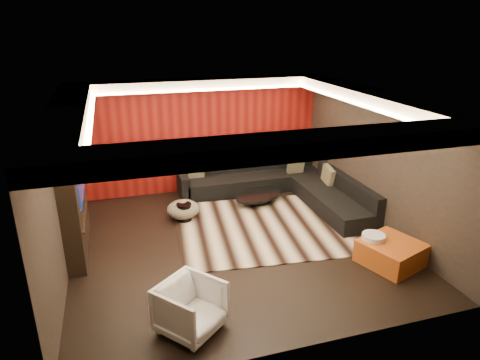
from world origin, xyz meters
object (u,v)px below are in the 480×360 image
object	(u,v)px
coffee_table	(259,198)
orange_ottoman	(391,253)
drum_stool	(184,212)
white_side_table	(372,247)
sectional_sofa	(281,187)
armchair	(191,308)

from	to	relation	value
coffee_table	orange_ottoman	xyz separation A→B (m)	(1.34, -3.22, 0.08)
coffee_table	drum_stool	size ratio (longest dim) A/B	3.41
white_side_table	sectional_sofa	xyz separation A→B (m)	(-0.45, 3.19, 0.01)
white_side_table	armchair	bearing A→B (deg)	-165.26
drum_stool	white_side_table	distance (m)	3.90
drum_stool	orange_ottoman	xyz separation A→B (m)	(3.20, -2.77, -0.00)
coffee_table	armchair	world-z (taller)	armchair
armchair	sectional_sofa	size ratio (longest dim) A/B	0.22
coffee_table	drum_stool	xyz separation A→B (m)	(-1.85, -0.45, 0.08)
drum_stool	armchair	xyz separation A→B (m)	(-0.51, -3.47, 0.16)
drum_stool	armchair	size ratio (longest dim) A/B	0.47
white_side_table	armchair	size ratio (longest dim) A/B	0.63
orange_ottoman	drum_stool	bearing A→B (deg)	139.12
orange_ottoman	white_side_table	bearing A→B (deg)	140.58
coffee_table	armchair	size ratio (longest dim) A/B	1.60
orange_ottoman	armchair	xyz separation A→B (m)	(-3.70, -0.70, 0.16)
coffee_table	sectional_sofa	world-z (taller)	sectional_sofa
drum_stool	white_side_table	bearing A→B (deg)	-41.00
sectional_sofa	orange_ottoman	bearing A→B (deg)	-78.26
coffee_table	sectional_sofa	xyz separation A→B (m)	(0.64, 0.18, 0.13)
white_side_table	orange_ottoman	bearing A→B (deg)	-39.42
drum_stool	coffee_table	bearing A→B (deg)	13.66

